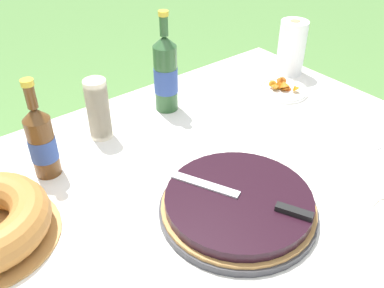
{
  "coord_description": "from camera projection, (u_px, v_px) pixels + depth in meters",
  "views": [
    {
      "loc": [
        -0.48,
        -0.7,
        1.5
      ],
      "look_at": [
        0.16,
        0.1,
        0.78
      ],
      "focal_mm": 40.0,
      "sensor_mm": 36.0,
      "label": 1
    }
  ],
  "objects": [
    {
      "name": "cup_stack",
      "position": [
        98.0,
        109.0,
        1.34
      ],
      "size": [
        0.07,
        0.07,
        0.2
      ],
      "color": "beige",
      "rests_on": "tablecloth"
    },
    {
      "name": "berry_tart",
      "position": [
        238.0,
        205.0,
        1.09
      ],
      "size": [
        0.41,
        0.41,
        0.06
      ],
      "color": "#38383D",
      "rests_on": "tablecloth"
    },
    {
      "name": "garden_table",
      "position": [
        171.0,
        216.0,
        1.18
      ],
      "size": [
        1.87,
        1.17,
        0.71
      ],
      "color": "brown",
      "rests_on": "ground_plane"
    },
    {
      "name": "serving_knife",
      "position": [
        250.0,
        198.0,
        1.06
      ],
      "size": [
        0.18,
        0.35,
        0.01
      ],
      "rotation": [
        0.0,
        0.0,
        2.01
      ],
      "color": "silver",
      "rests_on": "berry_tart"
    },
    {
      "name": "cider_bottle_amber",
      "position": [
        42.0,
        141.0,
        1.18
      ],
      "size": [
        0.08,
        0.08,
        0.3
      ],
      "color": "brown",
      "rests_on": "tablecloth"
    },
    {
      "name": "snack_plate_near",
      "position": [
        283.0,
        89.0,
        1.63
      ],
      "size": [
        0.19,
        0.19,
        0.06
      ],
      "color": "white",
      "rests_on": "tablecloth"
    },
    {
      "name": "tablecloth",
      "position": [
        171.0,
        205.0,
        1.15
      ],
      "size": [
        1.88,
        1.18,
        0.1
      ],
      "color": "white",
      "rests_on": "garden_table"
    },
    {
      "name": "paper_towel_roll",
      "position": [
        292.0,
        48.0,
        1.72
      ],
      "size": [
        0.11,
        0.11,
        0.22
      ],
      "color": "white",
      "rests_on": "tablecloth"
    },
    {
      "name": "cider_bottle_green",
      "position": [
        166.0,
        74.0,
        1.46
      ],
      "size": [
        0.08,
        0.08,
        0.35
      ],
      "color": "#2D562D",
      "rests_on": "tablecloth"
    }
  ]
}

